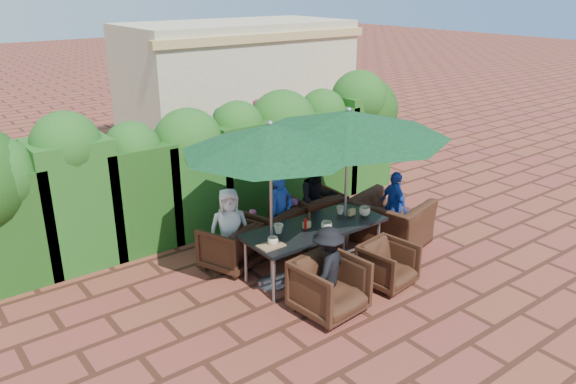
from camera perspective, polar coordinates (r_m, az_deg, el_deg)
ground at (r=8.74m, az=0.71°, el=-7.95°), size 80.00×80.00×0.00m
dining_table at (r=8.44m, az=2.72°, el=-3.95°), size 2.23×0.90×0.75m
umbrella_left at (r=7.52m, az=-1.80°, el=5.44°), size 2.46×2.46×2.46m
umbrella_right at (r=8.38m, az=6.16°, el=6.93°), size 3.02×3.02×2.46m
chair_far_left at (r=8.72m, az=-5.92°, el=-5.23°), size 0.98×0.95×0.79m
chair_far_mid at (r=9.27m, az=-1.56°, el=-3.45°), size 0.95×0.92×0.81m
chair_far_right at (r=9.79m, az=2.72°, el=-1.95°), size 0.89×0.84×0.86m
chair_near_left at (r=7.53m, az=4.22°, el=-9.33°), size 0.90×0.85×0.85m
chair_near_right at (r=8.31m, az=10.13°, el=-7.12°), size 0.78×0.74×0.71m
chair_end_right at (r=9.58m, az=10.37°, el=-2.19°), size 1.03×1.34×1.05m
adult_far_left at (r=8.63m, az=-5.97°, el=-3.71°), size 0.73×0.60×1.28m
adult_far_mid at (r=9.17m, az=-0.72°, el=-2.04°), size 0.53×0.46×1.30m
adult_far_right at (r=9.54m, az=2.92°, el=-0.82°), size 0.77×0.60×1.40m
adult_near_left at (r=7.54m, az=4.05°, el=-7.81°), size 0.84×0.63×1.19m
adult_end_right at (r=9.71m, az=10.76°, el=-1.39°), size 0.52×0.77×1.20m
child_left at (r=9.15m, az=-3.44°, el=-3.99°), size 0.32×0.29×0.75m
child_right at (r=9.46m, az=0.75°, el=-2.95°), size 0.33×0.29×0.80m
pedestrian_a at (r=12.50m, az=-6.59°, el=4.90°), size 1.63×0.93×1.66m
pedestrian_b at (r=13.12m, az=-3.00°, el=5.81°), size 0.84×0.55×1.68m
pedestrian_c at (r=13.51m, az=-0.47°, el=6.22°), size 1.17×0.87×1.66m
cup_a at (r=7.80m, az=-1.54°, el=-5.01°), size 0.15×0.15×0.12m
cup_b at (r=8.15m, az=-0.97°, el=-3.74°), size 0.15×0.15×0.14m
cup_c at (r=8.26m, az=3.94°, el=-3.45°), size 0.17×0.17×0.13m
cup_d at (r=8.85m, az=5.34°, el=-1.86°), size 0.13×0.13×0.12m
cup_e at (r=8.83m, az=7.79°, el=-1.95°), size 0.18×0.18×0.14m
ketchup_bottle at (r=8.27m, az=1.78°, el=-3.24°), size 0.04×0.04×0.17m
sauce_bottle at (r=8.46m, az=2.18°, el=-2.69°), size 0.04×0.04×0.17m
serving_tray at (r=7.78m, az=-1.73°, el=-5.46°), size 0.35×0.25×0.02m
number_block_left at (r=8.33m, az=1.92°, el=-3.34°), size 0.12×0.06×0.10m
number_block_right at (r=8.83m, az=6.48°, el=-2.04°), size 0.12×0.06×0.10m
hedge_wall at (r=9.98m, az=-8.02°, el=3.70°), size 9.10×1.60×2.48m
building at (r=15.63m, az=-5.13°, el=11.03°), size 6.20×3.08×3.20m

